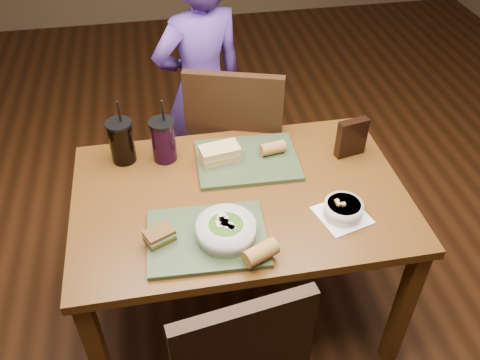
% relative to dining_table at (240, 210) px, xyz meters
% --- Properties ---
extents(ground, '(6.00, 6.00, 0.00)m').
position_rel_dining_table_xyz_m(ground, '(0.00, 0.00, -0.66)').
color(ground, '#381C0B').
rests_on(ground, ground).
extents(dining_table, '(1.30, 0.85, 0.75)m').
position_rel_dining_table_xyz_m(dining_table, '(0.00, 0.00, 0.00)').
color(dining_table, '#583311').
rests_on(dining_table, ground).
extents(chair_far, '(0.56, 0.57, 1.03)m').
position_rel_dining_table_xyz_m(chair_far, '(0.05, 0.55, -0.09)').
color(chair_far, black).
rests_on(chair_far, ground).
extents(diner, '(0.59, 0.48, 1.39)m').
position_rel_dining_table_xyz_m(diner, '(-0.04, 0.93, 0.04)').
color(diner, '#533491').
rests_on(diner, ground).
extents(tray_near, '(0.44, 0.34, 0.02)m').
position_rel_dining_table_xyz_m(tray_near, '(-0.16, -0.22, 0.10)').
color(tray_near, '#314326').
rests_on(tray_near, dining_table).
extents(tray_far, '(0.43, 0.33, 0.02)m').
position_rel_dining_table_xyz_m(tray_far, '(0.07, 0.19, 0.10)').
color(tray_far, '#314326').
rests_on(tray_far, dining_table).
extents(salad_bowl, '(0.21, 0.21, 0.07)m').
position_rel_dining_table_xyz_m(salad_bowl, '(-0.09, -0.23, 0.14)').
color(salad_bowl, silver).
rests_on(salad_bowl, tray_near).
extents(soup_bowl, '(0.22, 0.22, 0.07)m').
position_rel_dining_table_xyz_m(soup_bowl, '(0.35, -0.19, 0.12)').
color(soup_bowl, white).
rests_on(soup_bowl, dining_table).
extents(sandwich_near, '(0.12, 0.10, 0.05)m').
position_rel_dining_table_xyz_m(sandwich_near, '(-0.32, -0.21, 0.13)').
color(sandwich_near, '#593819').
rests_on(sandwich_near, tray_near).
extents(sandwich_far, '(0.17, 0.11, 0.06)m').
position_rel_dining_table_xyz_m(sandwich_far, '(-0.05, 0.20, 0.14)').
color(sandwich_far, tan).
rests_on(sandwich_far, tray_far).
extents(baguette_near, '(0.13, 0.10, 0.06)m').
position_rel_dining_table_xyz_m(baguette_near, '(0.01, -0.35, 0.14)').
color(baguette_near, '#AD7533').
rests_on(baguette_near, tray_near).
extents(baguette_far, '(0.11, 0.07, 0.05)m').
position_rel_dining_table_xyz_m(baguette_far, '(0.18, 0.21, 0.13)').
color(baguette_far, '#AD7533').
rests_on(baguette_far, tray_far).
extents(cup_cola, '(0.11, 0.11, 0.29)m').
position_rel_dining_table_xyz_m(cup_cola, '(-0.44, 0.30, 0.19)').
color(cup_cola, black).
rests_on(cup_cola, dining_table).
extents(cup_berry, '(0.11, 0.11, 0.29)m').
position_rel_dining_table_xyz_m(cup_berry, '(-0.27, 0.28, 0.19)').
color(cup_berry, black).
rests_on(cup_berry, dining_table).
extents(chip_bag, '(0.13, 0.07, 0.17)m').
position_rel_dining_table_xyz_m(chip_bag, '(0.51, 0.17, 0.18)').
color(chip_bag, black).
rests_on(chip_bag, dining_table).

